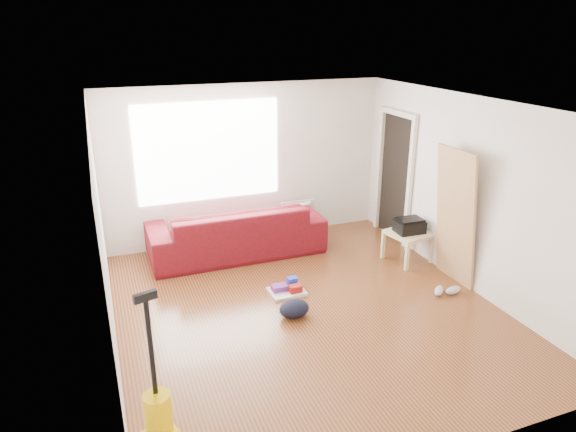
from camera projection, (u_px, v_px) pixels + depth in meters
name	position (u px, v px, depth m)	size (l,w,h in m)	color
room	(309.00, 210.00, 6.06)	(4.51, 5.01, 2.51)	#612912
sofa	(237.00, 253.00, 7.93)	(2.62, 1.03, 0.77)	#400F0A
tv_stand	(299.00, 228.00, 8.50)	(0.75, 0.46, 0.27)	black
tv	(299.00, 212.00, 8.40)	(0.58, 0.08, 0.33)	black
side_table	(408.00, 236.00, 7.56)	(0.65, 0.65, 0.45)	beige
printer	(409.00, 225.00, 7.50)	(0.41, 0.32, 0.21)	black
bucket	(267.00, 258.00, 7.76)	(0.28, 0.28, 0.28)	#090A90
toilet_paper	(270.00, 246.00, 7.68)	(0.13, 0.13, 0.12)	white
cleaning_tray	(288.00, 289.00, 6.74)	(0.46, 0.37, 0.16)	silver
backpack	(294.00, 316.00, 6.21)	(0.37, 0.30, 0.21)	black
sneakers	(446.00, 290.00, 6.70)	(0.44, 0.25, 0.10)	#B8B5C7
vacuum	(160.00, 429.00, 4.10)	(0.40, 0.43, 1.48)	#EBB900
door_panel	(448.00, 280.00, 7.10)	(0.04, 0.74, 1.86)	tan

